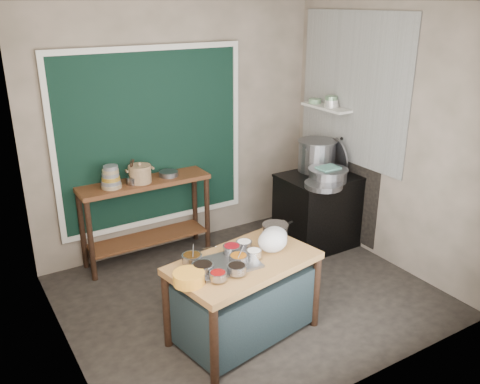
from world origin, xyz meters
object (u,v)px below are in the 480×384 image
yellow_basin (189,278)px  ceramic_crock (140,175)px  steamer (328,175)px  utensil_cup (132,180)px  back_counter (147,220)px  stove_block (319,211)px  condiment_tray (225,264)px  prep_table (244,298)px  saucepan (275,231)px  stock_pot (317,156)px

yellow_basin → ceramic_crock: ceramic_crock is taller
steamer → utensil_cup: bearing=156.1°
back_counter → ceramic_crock: size_ratio=5.64×
back_counter → utensil_cup: bearing=-164.2°
yellow_basin → utensil_cup: 1.88m
stove_block → condiment_tray: size_ratio=1.71×
prep_table → stove_block: size_ratio=1.39×
prep_table → condiment_tray: condiment_tray is taller
back_counter → ceramic_crock: 0.57m
utensil_cup → steamer: 2.16m
saucepan → ceramic_crock: bearing=98.6°
ceramic_crock → back_counter: bearing=34.7°
yellow_basin → saucepan: size_ratio=1.00×
stove_block → ceramic_crock: size_ratio=3.50×
back_counter → stove_block: size_ratio=1.61×
prep_table → steamer: (1.66, 0.88, 0.58)m
saucepan → utensil_cup: bearing=101.4°
saucepan → ceramic_crock: size_ratio=0.96×
utensil_cup → condiment_tray: bearing=-85.5°
stove_block → utensil_cup: bearing=161.4°
prep_table → yellow_basin: 0.71m
saucepan → back_counter: bearing=96.5°
back_counter → stove_block: back_counter is taller
yellow_basin → utensil_cup: bearing=82.5°
yellow_basin → utensil_cup: size_ratio=1.78×
yellow_basin → stock_pot: (2.36, 1.34, 0.27)m
condiment_tray → steamer: steamer is taller
condiment_tray → steamer: (1.84, 0.88, 0.19)m
stock_pot → stove_block: bearing=-111.2°
prep_table → stock_pot: 2.30m
back_counter → saucepan: 1.75m
stove_block → condiment_tray: bearing=-150.8°
condiment_tray → utensil_cup: (-0.14, 1.75, 0.23)m
prep_table → stove_block: bearing=21.8°
back_counter → stove_block: bearing=-21.0°
prep_table → steamer: bearing=18.0°
utensil_cup → prep_table: bearing=-79.8°
prep_table → stock_pot: (1.80, 1.25, 0.69)m
stock_pot → ceramic_crock: bearing=165.7°
stove_block → utensil_cup: utensil_cup is taller
utensil_cup → steamer: bearing=-23.9°
stove_block → prep_table: bearing=-148.3°
saucepan → stock_pot: size_ratio=0.52×
yellow_basin → stock_pot: 2.73m
ceramic_crock → steamer: (1.89, -0.88, -0.08)m
saucepan → condiment_tray: bearing=-177.7°
prep_table → stove_block: (1.73, 1.07, 0.05)m
prep_table → saucepan: size_ratio=5.05×
saucepan → steamer: (1.19, 0.67, 0.14)m
ceramic_crock → yellow_basin: bearing=-100.3°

